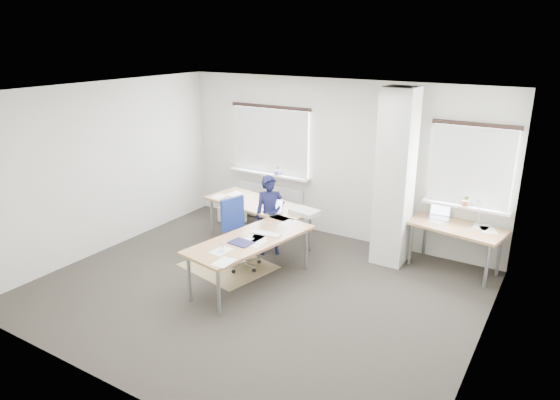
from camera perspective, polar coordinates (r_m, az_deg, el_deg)
The scene contains 8 objects.
ground at distance 7.32m, azimuth -2.82°, elevation -10.18°, with size 6.00×6.00×0.00m, color #2A2522.
room_shell at distance 6.93m, azimuth 0.32°, elevation 3.77°, with size 6.04×5.04×2.82m.
floor_mat at distance 8.03m, azimuth -5.90°, elevation -7.50°, with size 1.29×1.09×0.01m, color #937D50.
white_crate at distance 9.81m, azimuth -5.49°, elevation -1.68°, with size 0.47×0.33×0.28m, color white.
desk_main at distance 7.87m, azimuth -2.54°, elevation -2.49°, with size 2.40×2.98×0.96m.
desk_side at distance 8.08m, azimuth 19.50°, elevation -3.08°, with size 1.50×0.93×1.22m.
task_chair at distance 7.90m, azimuth -4.47°, elevation -5.51°, with size 0.61×0.60×1.09m.
person at distance 8.19m, azimuth -1.15°, elevation -1.77°, with size 0.49×0.32×1.35m, color black.
Camera 1 is at (3.66, -5.28, 3.50)m, focal length 32.00 mm.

